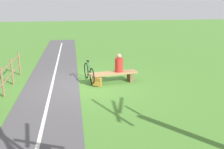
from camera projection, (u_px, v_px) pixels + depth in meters
The scene contains 7 objects.
ground_plane at pixel (86, 86), 10.45m from camera, with size 80.00×80.00×0.00m, color #477A2D.
paved_path at pixel (40, 138), 6.40m from camera, with size 2.24×36.00×0.02m, color #4C494C.
path_centre_line at pixel (40, 138), 6.40m from camera, with size 0.10×32.00×0.00m, color silver.
bench at pixel (113, 75), 10.77m from camera, with size 2.13×0.76×0.48m.
person_seated at pixel (119, 64), 10.71m from camera, with size 0.39×0.39×0.79m.
bicycle at pixel (89, 73), 10.97m from camera, with size 0.30×1.76×0.91m.
backpack at pixel (97, 82), 10.38m from camera, with size 0.41×0.36×0.37m.
Camera 1 is at (0.74, 9.96, 3.31)m, focal length 40.31 mm.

